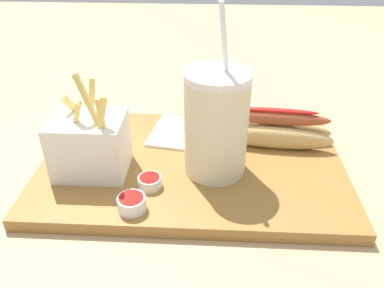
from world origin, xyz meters
The scene contains 8 objects.
ground_plane centered at (0.00, 0.00, -0.01)m, with size 2.40×2.40×0.02m, color tan.
food_tray centered at (0.00, 0.00, 0.01)m, with size 0.48×0.31×0.02m, color olive.
soda_cup centered at (0.04, -0.02, 0.10)m, with size 0.09×0.09×0.25m.
fries_basket centered at (-0.15, -0.04, 0.07)m, with size 0.11×0.08×0.16m.
hot_dog_1 centered at (0.14, 0.06, 0.05)m, with size 0.19×0.07×0.07m.
ketchup_cup_1 centered at (-0.06, -0.07, 0.03)m, with size 0.03×0.03×0.02m.
ketchup_cup_2 centered at (-0.07, -0.12, 0.03)m, with size 0.04×0.04×0.02m.
napkin_stack centered at (-0.01, 0.08, 0.02)m, with size 0.13×0.11×0.00m, color white.
Camera 1 is at (0.03, -0.51, 0.37)m, focal length 36.24 mm.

